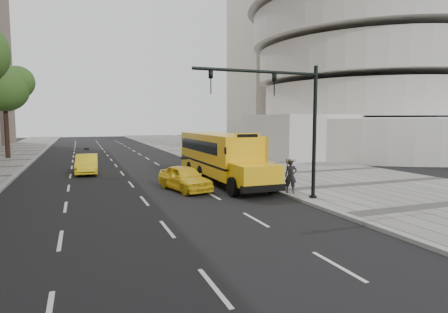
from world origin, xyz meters
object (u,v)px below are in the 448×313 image
object	(u,v)px
tree_c	(5,87)
pedestrian	(291,176)
school_bus	(220,153)
taxi_near	(185,178)
traffic_signal	(289,115)
taxi_far	(87,164)

from	to	relation	value
tree_c	pedestrian	bearing A→B (deg)	-56.98
school_bus	taxi_near	world-z (taller)	school_bus
tree_c	traffic_signal	world-z (taller)	tree_c
taxi_near	taxi_far	world-z (taller)	taxi_far
school_bus	pedestrian	distance (m)	6.03
school_bus	tree_c	bearing A→B (deg)	126.83
tree_c	school_bus	distance (m)	25.43
taxi_near	taxi_far	xyz separation A→B (m)	(-4.92, 8.87, 0.01)
tree_c	taxi_near	world-z (taller)	tree_c
taxi_far	traffic_signal	bearing A→B (deg)	-55.52
school_bus	traffic_signal	bearing A→B (deg)	-84.52
tree_c	taxi_near	xyz separation A→B (m)	(11.95, -22.29, -6.34)
tree_c	taxi_far	distance (m)	16.42
pedestrian	school_bus	bearing A→B (deg)	127.95
school_bus	taxi_far	xyz separation A→B (m)	(-7.88, 6.50, -1.06)
taxi_near	traffic_signal	world-z (taller)	traffic_signal
tree_c	taxi_far	size ratio (longest dim) A/B	2.18
tree_c	school_bus	size ratio (longest dim) A/B	0.80
school_bus	taxi_far	bearing A→B (deg)	140.52
pedestrian	traffic_signal	xyz separation A→B (m)	(-1.06, -1.48, 3.07)
tree_c	taxi_far	world-z (taller)	tree_c
taxi_far	pedestrian	bearing A→B (deg)	-49.31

